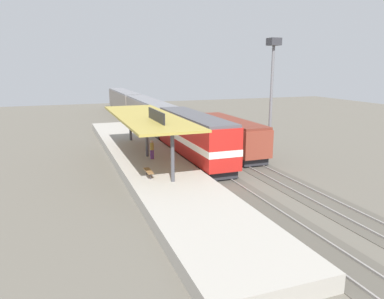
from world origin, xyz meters
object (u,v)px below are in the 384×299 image
object	(u,v)px
passenger_carriage_rear	(124,102)
freight_car	(230,136)
locomotive	(194,137)
passenger_carriage_front	(150,115)
platform_bench	(148,171)
person_waiting	(152,149)
light_mast	(272,73)

from	to	relation	value
passenger_carriage_rear	freight_car	xyz separation A→B (m)	(4.60, -37.27, -0.34)
locomotive	passenger_carriage_front	xyz separation A→B (m)	(0.00, 18.00, -0.10)
platform_bench	person_waiting	distance (m)	5.45
freight_car	passenger_carriage_front	bearing A→B (deg)	105.61
locomotive	light_mast	xyz separation A→B (m)	(7.80, -0.92, 5.99)
passenger_carriage_rear	platform_bench	bearing A→B (deg)	-97.59
platform_bench	light_mast	world-z (taller)	light_mast
locomotive	light_mast	distance (m)	9.88
freight_car	person_waiting	world-z (taller)	freight_car
locomotive	passenger_carriage_rear	world-z (taller)	locomotive
person_waiting	freight_car	bearing A→B (deg)	15.85
locomotive	light_mast	world-z (taller)	light_mast
locomotive	person_waiting	bearing A→B (deg)	-166.90
passenger_carriage_rear	freight_car	bearing A→B (deg)	-82.96
platform_bench	freight_car	xyz separation A→B (m)	(10.60, 7.75, 0.63)
passenger_carriage_front	person_waiting	distance (m)	19.54
locomotive	person_waiting	size ratio (longest dim) A/B	8.44
freight_car	passenger_carriage_rear	bearing A→B (deg)	97.04
passenger_carriage_rear	locomotive	bearing A→B (deg)	-90.00
platform_bench	passenger_carriage_rear	distance (m)	45.43
locomotive	person_waiting	distance (m)	4.57
freight_car	person_waiting	xyz separation A→B (m)	(-9.02, -2.56, -0.12)
passenger_carriage_front	light_mast	world-z (taller)	light_mast
locomotive	passenger_carriage_rear	bearing A→B (deg)	90.00
passenger_carriage_rear	freight_car	size ratio (longest dim) A/B	1.67
locomotive	passenger_carriage_rear	size ratio (longest dim) A/B	0.72
passenger_carriage_front	light_mast	xyz separation A→B (m)	(7.80, -18.92, 6.08)
platform_bench	passenger_carriage_front	size ratio (longest dim) A/B	0.08
light_mast	platform_bench	bearing A→B (deg)	-158.98
passenger_carriage_rear	person_waiting	distance (m)	40.07
light_mast	person_waiting	bearing A→B (deg)	-179.48
platform_bench	light_mast	distance (m)	16.38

